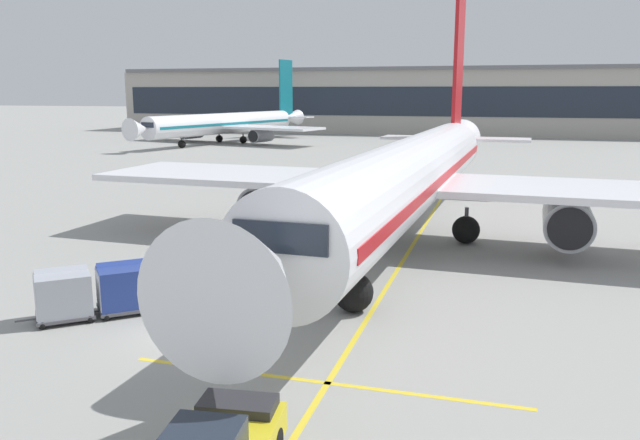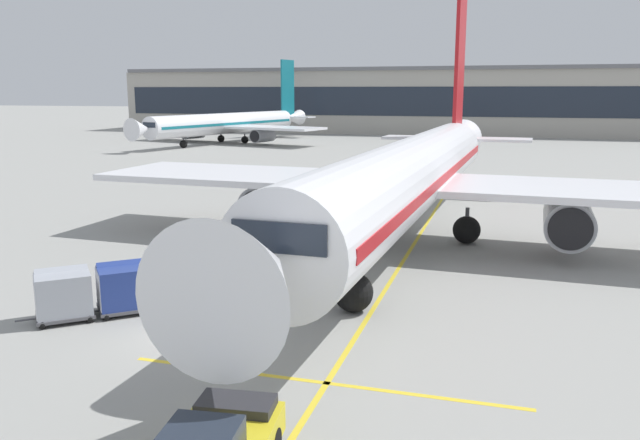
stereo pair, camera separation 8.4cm
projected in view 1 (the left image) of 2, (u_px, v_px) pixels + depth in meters
The scene contains 14 objects.
ground_plane at pixel (183, 334), 22.33m from camera, with size 600.00×600.00×0.00m, color gray.
parked_airplane at pixel (413, 175), 34.89m from camera, with size 36.71×46.85×15.74m.
belt_loader at pixel (285, 269), 27.49m from camera, with size 4.57×4.85×2.73m.
baggage_cart_lead at pixel (203, 279), 25.41m from camera, with size 2.59×2.52×1.91m.
baggage_cart_second at pixel (124, 287), 24.38m from camera, with size 2.59×2.52×1.91m.
baggage_cart_third at pixel (63, 294), 23.52m from camera, with size 2.59×2.52×1.91m.
ground_crew_by_loader at pixel (242, 290), 24.02m from camera, with size 0.26×0.57×1.74m.
ground_crew_by_carts at pixel (256, 262), 27.94m from camera, with size 0.44×0.44×1.74m.
safety_cone_engine_keepout at pixel (280, 235), 36.07m from camera, with size 0.68×0.68×0.77m.
safety_cone_wingtip at pixel (230, 248), 33.16m from camera, with size 0.62×0.62×0.70m.
apron_guidance_line_lead_in at pixel (412, 247), 34.81m from camera, with size 0.20×110.00×0.01m.
apron_guidance_line_stop_bar at pixel (321, 382), 18.63m from camera, with size 12.00×0.20×0.01m.
terminal_building at pixel (407, 101), 130.45m from camera, with size 118.76×19.14×12.92m.
distant_airplane at pixel (228, 124), 103.77m from camera, with size 33.77×41.50×13.93m.
Camera 1 is at (10.44, -18.95, 8.33)m, focal length 35.89 mm.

